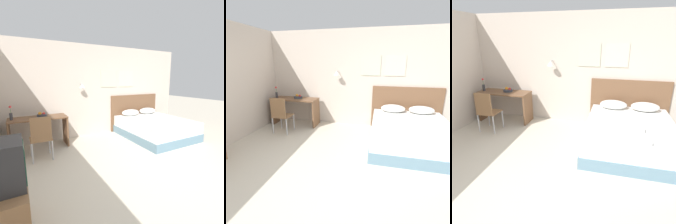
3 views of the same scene
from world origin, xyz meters
The scene contains 14 objects.
ground_plane centered at (0.00, 0.00, 0.00)m, with size 24.00×24.00×0.00m, color beige.
wall_back centered at (0.01, 3.01, 1.33)m, with size 5.95×0.31×2.65m.
bed centered at (1.34, 1.92, 0.26)m, with size 1.69×2.01×0.53m.
headboard centered at (1.34, 2.95, 0.58)m, with size 1.81×0.06×1.16m.
pillow_left centered at (0.99, 2.68, 0.63)m, with size 0.61×0.38×0.20m.
pillow_right centered at (1.68, 2.68, 0.63)m, with size 0.61×0.38×0.20m.
folded_towel_near_foot centered at (1.38, 1.61, 0.56)m, with size 0.34×0.30×0.06m.
folded_towel_mid_bed centered at (1.43, 1.16, 0.56)m, with size 0.35×0.28×0.06m.
desk centered at (-1.75, 2.59, 0.55)m, with size 1.32×0.55×0.78m.
desk_chair centered at (-1.79, 1.85, 0.55)m, with size 0.43×0.43×0.95m.
fruit_bowl centered at (-1.66, 2.63, 0.82)m, with size 0.24×0.24×0.12m.
flower_vase centered at (-2.31, 2.56, 0.90)m, with size 0.07×0.07×0.33m.
tv_stand centered at (-2.35, 0.09, 0.29)m, with size 0.41×0.74×0.58m.
television centered at (-2.34, 0.09, 0.83)m, with size 0.40×0.44×0.50m.
Camera 1 is at (-2.15, -1.85, 1.69)m, focal length 28.00 mm.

